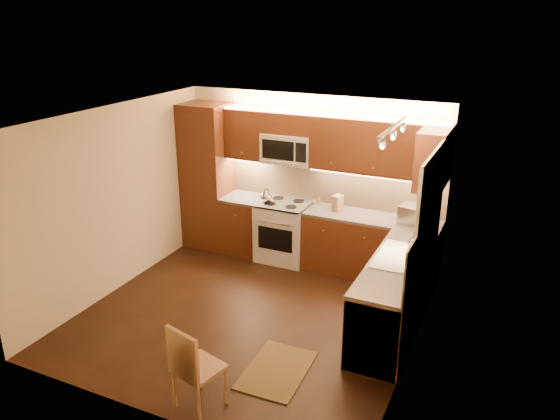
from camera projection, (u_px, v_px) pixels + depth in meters
The scene contains 37 objects.
floor at pixel (251, 314), 6.87m from camera, with size 4.00×4.00×0.01m, color black.
ceiling at pixel (247, 118), 6.00m from camera, with size 4.00×4.00×0.01m, color beige.
wall_back at pixel (311, 178), 8.13m from camera, with size 4.00×0.01×2.50m, color beige.
wall_front at pixel (142, 299), 4.73m from camera, with size 4.00×0.01×2.50m, color beige.
wall_left at pixel (117, 199), 7.22m from camera, with size 0.01×4.00×2.50m, color beige.
wall_right at pixel (419, 253), 5.64m from camera, with size 0.01×4.00×2.50m, color beige.
pantry at pixel (208, 176), 8.56m from camera, with size 0.70×0.60×2.30m, color #44190E.
base_cab_back_left at pixel (245, 225), 8.55m from camera, with size 0.62×0.60×0.86m, color #44190E.
counter_back_left at pixel (245, 198), 8.40m from camera, with size 0.62×0.60×0.04m, color #3C3936.
base_cab_back_right at pixel (370, 247), 7.75m from camera, with size 1.92×0.60×0.86m, color #44190E.
counter_back_right at pixel (372, 218), 7.60m from camera, with size 1.92×0.60×0.04m, color #3C3936.
base_cab_right at pixel (394, 298), 6.39m from camera, with size 0.60×2.00×0.86m, color #44190E.
counter_right at pixel (396, 264), 6.23m from camera, with size 0.60×2.00×0.04m, color #3C3936.
dishwasher at pixel (378, 328), 5.79m from camera, with size 0.58×0.60×0.84m, color silver.
backsplash_back at pixel (333, 184), 8.00m from camera, with size 3.30×0.02×0.60m, color tan.
backsplash_right at pixel (424, 243), 6.01m from camera, with size 0.02×2.00×0.60m, color tan.
upper_cab_back_left at pixel (247, 133), 8.16m from camera, with size 0.62×0.35×0.75m, color #44190E.
upper_cab_back_right at pixel (379, 147), 7.36m from camera, with size 1.92×0.35×0.75m, color #44190E.
upper_cab_bridge at pixel (289, 123), 7.81m from camera, with size 0.76×0.35×0.31m, color #44190E.
upper_cab_right_corner at pixel (432, 161), 6.69m from camera, with size 0.35×0.50×0.75m, color #44190E.
stove at pixel (284, 231), 8.25m from camera, with size 0.76×0.65×0.92m, color silver, non-canonical shape.
microwave at pixel (288, 148), 7.93m from camera, with size 0.76×0.38×0.44m, color silver, non-canonical shape.
window_frame at pixel (430, 205), 6.00m from camera, with size 0.03×1.44×1.24m, color silver.
window_blinds at pixel (428, 204), 6.00m from camera, with size 0.02×1.36×1.16m, color silver.
sink at pixel (400, 251), 6.33m from camera, with size 0.52×0.86×0.15m, color silver, non-canonical shape.
faucet at pixel (416, 248), 6.23m from camera, with size 0.20×0.04×0.30m, color silver, non-canonical shape.
track_light_bar at pixel (394, 127), 5.74m from camera, with size 0.04×1.20×0.03m, color silver.
kettle at pixel (266, 195), 8.06m from camera, with size 0.19×0.19×0.22m, color silver, non-canonical shape.
toaster_oven at pixel (416, 215), 7.33m from camera, with size 0.41×0.31×0.25m, color silver.
knife_block at pixel (337, 203), 7.80m from camera, with size 0.10×0.17×0.23m, color #986E45.
spice_jar_a at pixel (315, 202), 8.03m from camera, with size 0.04×0.04×0.10m, color silver.
spice_jar_b at pixel (318, 200), 8.13m from camera, with size 0.05×0.05×0.09m, color brown.
spice_jar_c at pixel (318, 199), 8.13m from camera, with size 0.04×0.04×0.10m, color silver.
spice_jar_d at pixel (319, 202), 8.06m from camera, with size 0.05×0.05×0.08m, color olive.
soap_bottle at pixel (433, 230), 6.90m from camera, with size 0.09×0.09×0.19m, color silver.
rug at pixel (277, 370), 5.79m from camera, with size 0.62×0.93×0.01m, color black.
dining_chair at pixel (199, 366), 5.13m from camera, with size 0.41×0.41×0.92m, color #986E45, non-canonical shape.
Camera 1 is at (2.85, -5.27, 3.63)m, focal length 34.73 mm.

